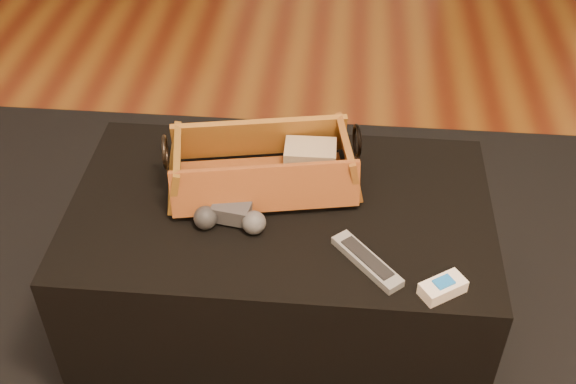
# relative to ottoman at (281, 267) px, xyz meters

# --- Properties ---
(floor) EXTENTS (5.00, 5.50, 0.01)m
(floor) POSITION_rel_ottoman_xyz_m (-0.24, -0.16, -0.23)
(floor) COLOR brown
(floor) RESTS_ON ground
(area_rug) EXTENTS (2.60, 2.00, 0.01)m
(area_rug) POSITION_rel_ottoman_xyz_m (-0.00, -0.05, -0.22)
(area_rug) COLOR black
(area_rug) RESTS_ON floor
(ottoman) EXTENTS (1.00, 0.60, 0.42)m
(ottoman) POSITION_rel_ottoman_xyz_m (0.00, 0.00, 0.00)
(ottoman) COLOR black
(ottoman) RESTS_ON area_rug
(tv_remote) EXTENTS (0.24, 0.12, 0.03)m
(tv_remote) POSITION_rel_ottoman_xyz_m (-0.07, 0.05, 0.24)
(tv_remote) COLOR black
(tv_remote) RESTS_ON wicker_basket
(cloth_bundle) EXTENTS (0.13, 0.09, 0.07)m
(cloth_bundle) POSITION_rel_ottoman_xyz_m (0.06, 0.13, 0.26)
(cloth_bundle) COLOR tan
(cloth_bundle) RESTS_ON wicker_basket
(wicker_basket) EXTENTS (0.49, 0.32, 0.16)m
(wicker_basket) POSITION_rel_ottoman_xyz_m (-0.05, 0.07, 0.26)
(wicker_basket) COLOR #A85B25
(wicker_basket) RESTS_ON ottoman
(game_controller) EXTENTS (0.17, 0.10, 0.05)m
(game_controller) POSITION_rel_ottoman_xyz_m (-0.11, -0.08, 0.24)
(game_controller) COLOR #353437
(game_controller) RESTS_ON ottoman
(silver_remote) EXTENTS (0.16, 0.17, 0.02)m
(silver_remote) POSITION_rel_ottoman_xyz_m (0.20, -0.18, 0.22)
(silver_remote) COLOR gray
(silver_remote) RESTS_ON ottoman
(cream_gadget) EXTENTS (0.11, 0.09, 0.04)m
(cream_gadget) POSITION_rel_ottoman_xyz_m (0.36, -0.24, 0.23)
(cream_gadget) COLOR white
(cream_gadget) RESTS_ON ottoman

